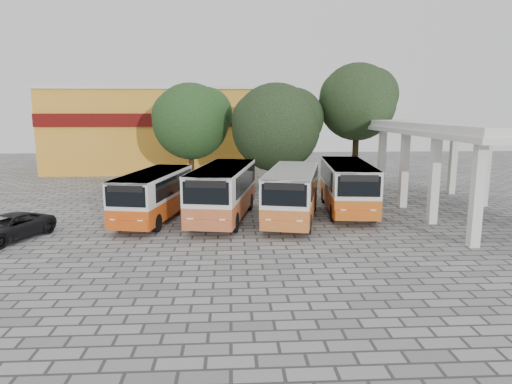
{
  "coord_description": "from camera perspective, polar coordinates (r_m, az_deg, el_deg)",
  "views": [
    {
      "loc": [
        -3.07,
        -21.87,
        6.11
      ],
      "look_at": [
        -1.67,
        3.69,
        1.5
      ],
      "focal_mm": 32.0,
      "sensor_mm": 36.0,
      "label": 1
    }
  ],
  "objects": [
    {
      "name": "bus_far_right",
      "position": [
        28.12,
        11.32,
        1.02
      ],
      "size": [
        3.35,
        8.46,
        2.97
      ],
      "rotation": [
        0.0,
        0.0,
        -0.11
      ],
      "color": "#C65210",
      "rests_on": "ground"
    },
    {
      "name": "tree_right",
      "position": [
        37.31,
        12.66,
        11.22
      ],
      "size": [
        6.33,
        6.03,
        9.75
      ],
      "color": "black",
      "rests_on": "ground"
    },
    {
      "name": "bus_centre_left",
      "position": [
        25.63,
        -4.12,
        0.36
      ],
      "size": [
        3.98,
        8.68,
        3.0
      ],
      "rotation": [
        0.0,
        0.0,
        -0.18
      ],
      "color": "#BB5A2D",
      "rests_on": "ground"
    },
    {
      "name": "tree_middle",
      "position": [
        35.38,
        2.64,
        8.42
      ],
      "size": [
        7.12,
        6.78,
        8.18
      ],
      "color": "#322210",
      "rests_on": "ground"
    },
    {
      "name": "bus_far_left",
      "position": [
        26.04,
        -12.65,
        -0.09
      ],
      "size": [
        3.69,
        7.86,
        2.71
      ],
      "rotation": [
        0.0,
        0.0,
        -0.2
      ],
      "color": "#C7460C",
      "rests_on": "ground"
    },
    {
      "name": "parked_car",
      "position": [
        24.71,
        -28.56,
        -3.92
      ],
      "size": [
        3.64,
        4.84,
        1.22
      ],
      "primitive_type": "imported",
      "rotation": [
        0.0,
        0.0,
        -0.42
      ],
      "color": "black",
      "rests_on": "ground"
    },
    {
      "name": "tree_left",
      "position": [
        37.77,
        -8.05,
        9.05
      ],
      "size": [
        6.48,
        6.17,
        8.29
      ],
      "color": "#3B2910",
      "rests_on": "ground"
    },
    {
      "name": "bus_centre_right",
      "position": [
        25.4,
        4.57,
        0.12
      ],
      "size": [
        4.2,
        8.44,
        2.89
      ],
      "rotation": [
        0.0,
        0.0,
        -0.23
      ],
      "color": "#C46225",
      "rests_on": "ground"
    },
    {
      "name": "ground",
      "position": [
        22.92,
        4.71,
        -5.29
      ],
      "size": [
        90.0,
        90.0,
        0.0
      ],
      "primitive_type": "plane",
      "color": "slate",
      "rests_on": "ground"
    },
    {
      "name": "shophouse_block",
      "position": [
        48.55,
        -12.64,
        7.67
      ],
      "size": [
        20.4,
        10.4,
        8.3
      ],
      "color": "orange",
      "rests_on": "ground"
    },
    {
      "name": "terminal_shelter",
      "position": [
        29.24,
        24.72,
        6.94
      ],
      "size": [
        6.8,
        15.8,
        5.4
      ],
      "color": "silver",
      "rests_on": "ground"
    }
  ]
}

